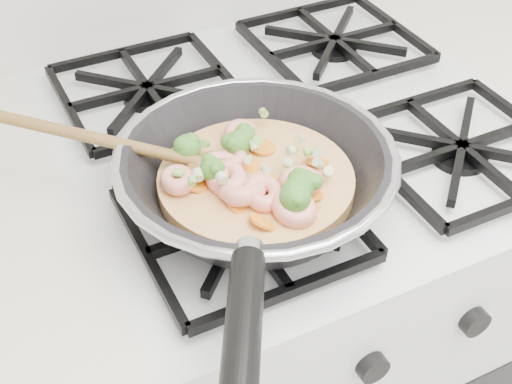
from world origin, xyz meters
name	(u,v)px	position (x,y,z in m)	size (l,w,h in m)	color
stove	(286,336)	(0.00, 1.70, 0.46)	(0.60, 0.60, 0.92)	white
skillet	(254,176)	(-0.13, 1.57, 0.96)	(0.43, 0.49, 0.10)	black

